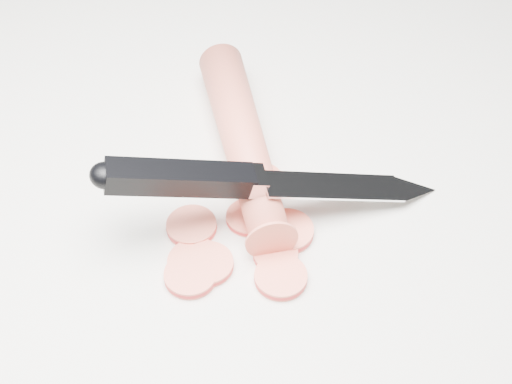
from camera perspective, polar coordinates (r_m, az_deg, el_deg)
ground at (r=0.52m, az=-4.72°, el=-1.16°), size 2.40×2.40×0.00m
carrot at (r=0.54m, az=-1.05°, el=4.16°), size 0.10×0.20×0.03m
carrot_slice_0 at (r=0.48m, az=-5.26°, el=-6.67°), size 0.04×0.04×0.01m
carrot_slice_1 at (r=0.49m, az=-4.84°, el=-5.63°), size 0.04×0.04×0.01m
carrot_slice_2 at (r=0.53m, az=0.26°, el=0.84°), size 0.04×0.04×0.01m
carrot_slice_3 at (r=0.49m, az=1.58°, el=-5.02°), size 0.03×0.03×0.01m
carrot_slice_4 at (r=0.48m, az=2.00°, el=-6.82°), size 0.04×0.04×0.01m
carrot_slice_5 at (r=0.49m, az=-3.91°, el=-5.78°), size 0.04×0.04×0.01m
carrot_slice_6 at (r=0.50m, az=2.50°, el=-3.16°), size 0.04×0.04×0.01m
carrot_slice_7 at (r=0.51m, az=-5.18°, el=-2.75°), size 0.04×0.04×0.01m
carrot_slice_8 at (r=0.51m, az=-0.59°, el=-2.05°), size 0.03×0.03×0.01m
kitchen_knife at (r=0.49m, az=1.60°, el=1.12°), size 0.24×0.11×0.07m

